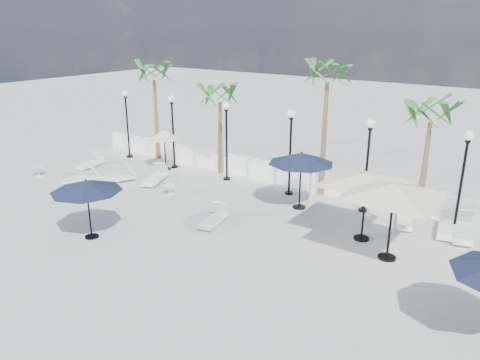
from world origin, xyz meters
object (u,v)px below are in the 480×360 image
Objects in this scene: lounger_5 at (463,231)px; parasol_cream_small at (164,135)px; parasol_cream_sq_a at (367,173)px; parasol_navy_left at (86,186)px; lounger_7 at (447,227)px; lounger_2 at (81,178)px; lounger_3 at (155,178)px; lounger_4 at (214,219)px; parasol_navy_mid at (301,158)px; lounger_6 at (405,219)px; lounger_1 at (115,177)px; lounger_0 at (90,163)px; parasol_cream_sq_b at (395,184)px.

parasol_cream_small is (-14.51, -0.21, 1.59)m from lounger_5.
parasol_navy_left is at bearing -145.42° from parasol_cream_sq_a.
lounger_7 is at bearing 167.55° from lounger_5.
parasol_cream_sq_a reaches higher than parasol_cream_small.
lounger_5 is 0.83× the size of parasol_navy_left.
lounger_2 is 0.88× the size of lounger_3.
lounger_5 is 0.54m from lounger_7.
lounger_5 is at bearing 35.55° from parasol_navy_left.
lounger_4 is 0.65× the size of parasol_navy_mid.
parasol_navy_mid is 0.50× the size of parasol_cream_sq_a.
parasol_cream_small is at bearing 85.03° from lounger_2.
parasol_cream_sq_a is (3.26, -1.35, 0.33)m from parasol_navy_mid.
lounger_4 is at bearing -32.11° from parasol_cream_small.
lounger_4 is 0.70× the size of parasol_navy_left.
parasol_navy_mid reaches higher than lounger_3.
lounger_5 is (8.02, 4.28, 0.04)m from lounger_4.
lounger_6 is 3.26m from parasol_cream_sq_a.
lounger_7 is at bearing 0.85° from parasol_cream_small.
lounger_6 is at bearing 36.24° from lounger_1.
lounger_3 is at bearing 55.17° from lounger_2.
lounger_0 is 16.15m from lounger_6.
lounger_0 is at bearing -173.70° from lounger_1.
lounger_3 is at bearing 57.36° from lounger_1.
lounger_3 reaches higher than lounger_2.
lounger_2 is at bearing -175.79° from lounger_7.
lounger_1 is at bearing 179.43° from lounger_5.
lounger_1 is 3.43m from parasol_cream_small.
lounger_5 reaches higher than lounger_2.
parasol_navy_mid reaches higher than parasol_navy_left.
parasol_cream_sq_a is at bearing 27.14° from lounger_1.
lounger_2 is 14.85m from parasol_cream_sq_b.
parasol_navy_mid reaches higher than parasol_cream_small.
parasol_cream_sq_b reaches higher than lounger_1.
lounger_6 is at bearing 96.73° from parasol_cream_sq_b.
parasol_navy_left is 1.17× the size of parasol_cream_small.
lounger_4 is 0.90× the size of lounger_7.
lounger_0 is 16.55m from parasol_cream_sq_b.
lounger_0 is at bearing 170.62° from lounger_6.
lounger_6 is (11.38, 1.99, -0.03)m from lounger_3.
parasol_navy_left is 0.46× the size of parasol_cream_sq_a.
parasol_navy_mid is at bearing 174.14° from lounger_6.
parasol_navy_left is 10.32m from parasol_cream_sq_b.
parasol_navy_mid is 3.54m from parasol_cream_sq_a.
lounger_0 is at bearing 161.39° from lounger_3.
lounger_0 is 0.98× the size of lounger_2.
lounger_6 is (5.99, 4.19, 0.00)m from lounger_4.
parasol_cream_sq_b reaches higher than lounger_2.
lounger_3 is at bearing 146.04° from lounger_4.
lounger_7 is (-0.54, -0.00, -0.02)m from lounger_5.
lounger_2 is 4.63m from parasol_cream_small.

